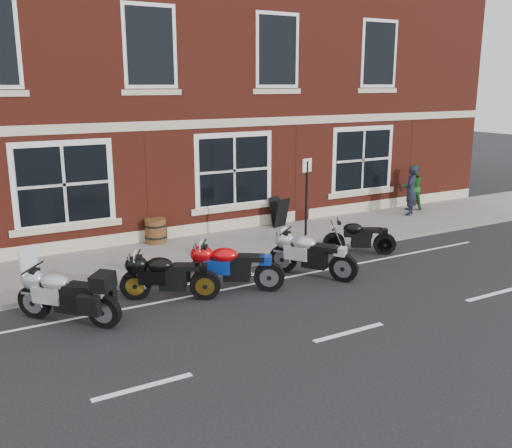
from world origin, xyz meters
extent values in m
plane|color=black|center=(0.00, 0.00, 0.00)|extent=(80.00, 80.00, 0.00)
cube|color=slate|center=(0.00, 3.00, 0.06)|extent=(30.00, 3.00, 0.12)
cube|color=slate|center=(0.00, 1.42, 0.06)|extent=(30.00, 0.16, 0.12)
cube|color=maroon|center=(0.00, 10.50, 6.00)|extent=(24.00, 12.00, 12.00)
cylinder|color=black|center=(-4.96, 0.63, 0.35)|extent=(0.57, 0.60, 0.69)
cylinder|color=black|center=(-3.89, -0.52, 0.35)|extent=(0.57, 0.60, 0.69)
cube|color=black|center=(-4.46, 0.10, 0.71)|extent=(0.78, 0.81, 0.24)
ellipsoid|color=#999A9D|center=(-4.57, 0.22, 0.84)|extent=(0.70, 0.71, 0.35)
cube|color=black|center=(-4.17, -0.22, 0.80)|extent=(0.61, 0.63, 0.11)
cube|color=silver|center=(-4.94, 0.62, 1.24)|extent=(0.36, 0.34, 0.49)
cylinder|color=black|center=(-1.44, 0.52, 0.34)|extent=(0.65, 0.50, 0.69)
cylinder|color=black|center=(-0.16, -0.35, 0.34)|extent=(0.65, 0.50, 0.69)
cube|color=black|center=(-0.84, 0.12, 0.71)|extent=(0.85, 0.70, 0.24)
ellipsoid|color=#BD080B|center=(-0.98, 0.21, 0.84)|extent=(0.71, 0.66, 0.34)
cube|color=black|center=(-0.49, -0.13, 0.79)|extent=(0.64, 0.56, 0.11)
cylinder|color=black|center=(-2.92, 0.62, 0.33)|extent=(0.64, 0.44, 0.66)
cylinder|color=black|center=(-1.62, -0.12, 0.33)|extent=(0.64, 0.44, 0.66)
cube|color=black|center=(-2.32, 0.27, 0.68)|extent=(0.84, 0.62, 0.23)
ellipsoid|color=black|center=(-2.45, 0.35, 0.80)|extent=(0.69, 0.61, 0.33)
cube|color=black|center=(-1.96, 0.07, 0.76)|extent=(0.63, 0.51, 0.10)
cylinder|color=black|center=(0.84, 0.62, 0.34)|extent=(0.49, 0.66, 0.69)
cylinder|color=black|center=(1.68, -0.70, 0.34)|extent=(0.49, 0.66, 0.69)
cube|color=black|center=(1.23, 0.01, 0.71)|extent=(0.68, 0.87, 0.24)
ellipsoid|color=#9FA0A4|center=(1.14, 0.14, 0.84)|extent=(0.65, 0.72, 0.34)
cube|color=black|center=(1.46, -0.36, 0.80)|extent=(0.55, 0.65, 0.11)
cylinder|color=black|center=(2.85, 1.24, 0.30)|extent=(0.57, 0.43, 0.60)
cylinder|color=black|center=(4.00, 0.50, 0.30)|extent=(0.57, 0.43, 0.60)
cube|color=black|center=(3.39, 0.90, 0.62)|extent=(0.76, 0.60, 0.21)
ellipsoid|color=black|center=(3.27, 0.98, 0.74)|extent=(0.63, 0.57, 0.30)
cube|color=black|center=(3.71, 0.69, 0.70)|extent=(0.57, 0.49, 0.09)
imported|color=black|center=(7.70, 3.35, 0.97)|extent=(0.74, 0.70, 1.71)
imported|color=#18551C|center=(8.37, 3.94, 0.93)|extent=(0.97, 0.89, 1.62)
cylinder|color=#4B2E14|center=(-1.14, 4.30, 0.47)|extent=(0.59, 0.59, 0.69)
cylinder|color=black|center=(-1.14, 4.30, 0.30)|extent=(0.62, 0.62, 0.05)
cylinder|color=black|center=(-1.14, 4.30, 0.63)|extent=(0.62, 0.62, 0.05)
cylinder|color=black|center=(2.12, 1.55, 1.34)|extent=(0.07, 0.07, 2.44)
cube|color=silver|center=(2.12, 1.55, 2.45)|extent=(0.35, 0.12, 0.35)
camera|label=1|loc=(-6.40, -10.72, 4.53)|focal=40.00mm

